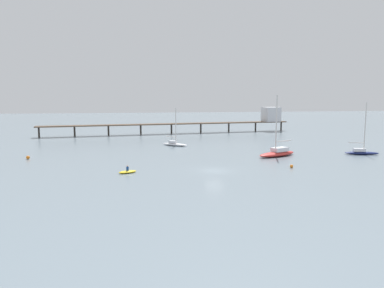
% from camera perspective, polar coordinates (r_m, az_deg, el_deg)
% --- Properties ---
extents(ground_plane, '(400.00, 400.00, 0.00)m').
position_cam_1_polar(ground_plane, '(53.35, 3.51, -4.22)').
color(ground_plane, slate).
extents(pier, '(74.36, 11.98, 7.54)m').
position_cam_1_polar(pier, '(111.71, 5.92, 4.03)').
color(pier, brown).
rests_on(pier, ground_plane).
extents(sailboat_navy, '(6.29, 3.05, 9.75)m').
position_cam_1_polar(sailboat_navy, '(74.93, 25.19, -1.01)').
color(sailboat_navy, navy).
rests_on(sailboat_navy, ground_plane).
extents(sailboat_red, '(8.80, 5.84, 11.11)m').
position_cam_1_polar(sailboat_red, '(67.84, 13.36, -1.30)').
color(sailboat_red, red).
rests_on(sailboat_red, ground_plane).
extents(sailboat_white, '(5.74, 5.20, 8.39)m').
position_cam_1_polar(sailboat_white, '(80.04, -2.79, 0.12)').
color(sailboat_white, white).
rests_on(sailboat_white, ground_plane).
extents(dinghy_yellow, '(2.86, 2.09, 1.14)m').
position_cam_1_polar(dinghy_yellow, '(52.39, -10.14, -4.30)').
color(dinghy_yellow, yellow).
rests_on(dinghy_yellow, ground_plane).
extents(mooring_buoy_outer, '(0.51, 0.51, 0.51)m').
position_cam_1_polar(mooring_buoy_outer, '(57.30, 15.45, -3.40)').
color(mooring_buoy_outer, orange).
rests_on(mooring_buoy_outer, ground_plane).
extents(mooring_buoy_mid, '(0.62, 0.62, 0.62)m').
position_cam_1_polar(mooring_buoy_mid, '(69.06, -24.49, -1.94)').
color(mooring_buoy_mid, orange).
rests_on(mooring_buoy_mid, ground_plane).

